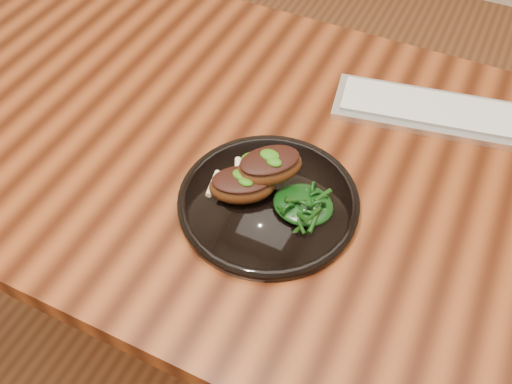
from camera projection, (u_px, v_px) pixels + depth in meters
desk at (294, 191)px, 1.02m from camera, size 1.60×0.80×0.75m
plate at (268, 201)px, 0.89m from camera, size 0.28×0.28×0.02m
lamb_chop_front at (242, 185)px, 0.87m from camera, size 0.12×0.11×0.05m
lamb_chop_back at (269, 166)px, 0.87m from camera, size 0.12×0.12×0.05m
herb_smear at (264, 165)px, 0.92m from camera, size 0.08×0.05×0.01m
greens_heap at (303, 202)px, 0.86m from camera, size 0.09×0.09×0.03m
keyboard at (443, 113)px, 1.02m from camera, size 0.40×0.19×0.02m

